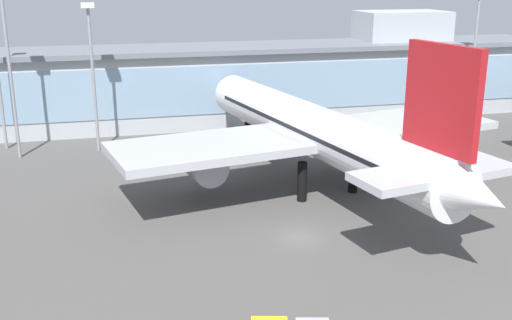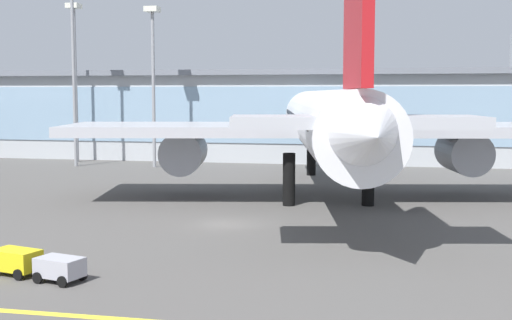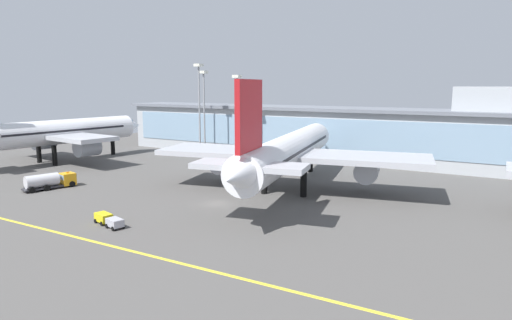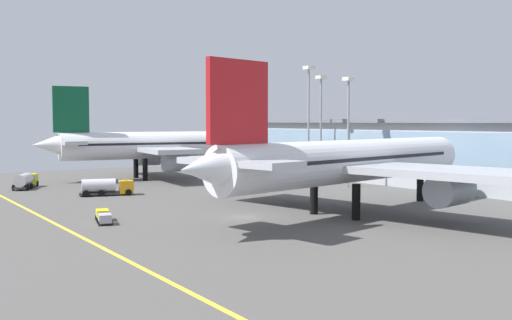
% 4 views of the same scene
% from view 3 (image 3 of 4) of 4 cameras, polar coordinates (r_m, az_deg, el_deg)
% --- Properties ---
extents(ground_plane, '(180.00, 180.00, 0.00)m').
position_cam_3_polar(ground_plane, '(71.82, -4.95, -5.57)').
color(ground_plane, '#514F4C').
extents(taxiway_centreline_stripe, '(144.00, 0.50, 0.01)m').
position_cam_3_polar(taxiway_centreline_stripe, '(56.04, -18.09, -10.41)').
color(taxiway_centreline_stripe, yellow).
rests_on(taxiway_centreline_stripe, ground).
extents(terminal_building, '(124.31, 14.00, 18.42)m').
position_cam_3_polar(terminal_building, '(114.37, 10.27, 3.57)').
color(terminal_building, '#ADB2B7').
rests_on(terminal_building, ground).
extents(airliner_near_left, '(36.08, 50.60, 19.96)m').
position_cam_3_polar(airliner_near_left, '(118.61, -24.13, 3.21)').
color(airliner_near_left, black).
rests_on(airliner_near_left, ground).
extents(airliner_near_right, '(49.30, 58.18, 19.45)m').
position_cam_3_polar(airliner_near_right, '(78.95, 4.25, 1.08)').
color(airliner_near_right, black).
rests_on(airliner_near_right, ground).
extents(fuel_tanker_truck, '(5.00, 9.36, 2.90)m').
position_cam_3_polar(fuel_tanker_truck, '(89.53, -24.73, -2.41)').
color(fuel_tanker_truck, black).
rests_on(fuel_tanker_truck, ground).
extents(service_truck_far, '(5.80, 3.00, 1.40)m').
position_cam_3_polar(service_truck_far, '(63.61, -18.35, -7.29)').
color(service_truck_far, black).
rests_on(service_truck_far, ground).
extents(apron_light_mast_west, '(1.80, 1.80, 21.20)m').
position_cam_3_polar(apron_light_mast_west, '(110.78, -2.42, 7.16)').
color(apron_light_mast_west, gray).
rests_on(apron_light_mast_west, ground).
extents(apron_light_mast_centre, '(1.80, 1.80, 22.51)m').
position_cam_3_polar(apron_light_mast_centre, '(121.93, -6.67, 7.67)').
color(apron_light_mast_centre, gray).
rests_on(apron_light_mast_centre, ground).
extents(apron_light_mast_east, '(1.80, 1.80, 24.09)m').
position_cam_3_polar(apron_light_mast_east, '(116.08, -7.29, 8.00)').
color(apron_light_mast_east, gray).
rests_on(apron_light_mast_east, ground).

